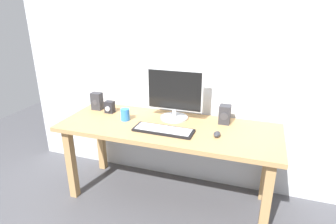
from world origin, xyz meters
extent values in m
plane|color=#4C4C51|center=(0.00, 0.00, 0.00)|extent=(6.00, 6.00, 0.00)
cube|color=silver|center=(0.00, 0.37, 1.50)|extent=(3.21, 0.04, 3.00)
cube|color=tan|center=(0.00, 0.00, 0.68)|extent=(1.79, 0.67, 0.04)
cube|color=tan|center=(-0.81, -0.25, 0.33)|extent=(0.06, 0.06, 0.66)
cube|color=tan|center=(0.81, -0.25, 0.33)|extent=(0.06, 0.06, 0.66)
cube|color=tan|center=(-0.81, 0.25, 0.33)|extent=(0.06, 0.06, 0.66)
cube|color=tan|center=(0.81, 0.25, 0.33)|extent=(0.06, 0.06, 0.66)
cylinder|color=silver|center=(0.00, 0.17, 0.71)|extent=(0.23, 0.23, 0.02)
cylinder|color=silver|center=(0.00, 0.17, 0.75)|extent=(0.04, 0.04, 0.07)
cube|color=silver|center=(0.00, 0.18, 0.95)|extent=(0.48, 0.02, 0.35)
cube|color=black|center=(0.00, 0.17, 0.95)|extent=(0.46, 0.01, 0.33)
cube|color=black|center=(0.00, -0.11, 0.71)|extent=(0.48, 0.17, 0.02)
cube|color=silver|center=(0.00, -0.11, 0.72)|extent=(0.44, 0.14, 0.00)
ellipsoid|color=#333338|center=(0.41, -0.07, 0.72)|extent=(0.05, 0.08, 0.04)
cube|color=#333338|center=(0.43, 0.20, 0.78)|extent=(0.09, 0.09, 0.16)
cylinder|color=#3F3F44|center=(0.43, 0.15, 0.78)|extent=(0.06, 0.00, 0.06)
cube|color=#333338|center=(-0.75, 0.16, 0.78)|extent=(0.10, 0.07, 0.16)
cylinder|color=#3F3F44|center=(-0.75, 0.12, 0.78)|extent=(0.05, 0.00, 0.05)
cube|color=#232328|center=(-0.60, 0.12, 0.75)|extent=(0.08, 0.06, 0.11)
cylinder|color=silver|center=(-0.60, 0.08, 0.75)|extent=(0.04, 0.01, 0.04)
cylinder|color=#337FD8|center=(-0.39, 0.00, 0.75)|extent=(0.08, 0.08, 0.10)
camera|label=1|loc=(0.66, -1.99, 1.63)|focal=30.04mm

